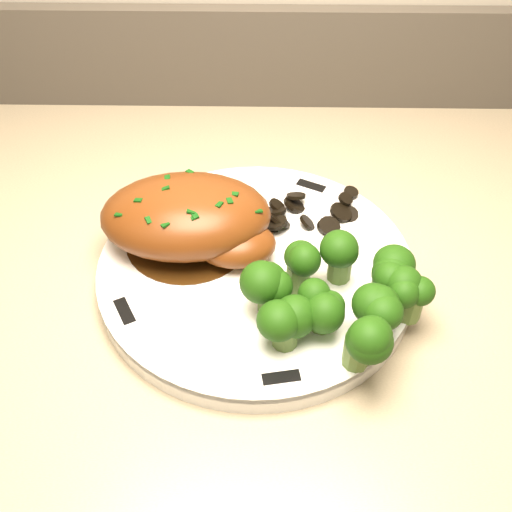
{
  "coord_description": "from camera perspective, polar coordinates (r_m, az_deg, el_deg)",
  "views": [
    {
      "loc": [
        0.72,
        1.29,
        1.3
      ],
      "look_at": [
        0.71,
        1.69,
        0.9
      ],
      "focal_mm": 45.0,
      "sensor_mm": 36.0,
      "label": 1
    }
  ],
  "objects": [
    {
      "name": "rim_accent_3",
      "position": [
        0.5,
        2.25,
        -10.76
      ],
      "size": [
        0.03,
        0.02,
        0.0
      ],
      "primitive_type": "cube",
      "rotation": [
        0.0,
        0.0,
        6.46
      ],
      "color": "black",
      "rests_on": "plate"
    },
    {
      "name": "plate",
      "position": [
        0.58,
        0.0,
        -1.35
      ],
      "size": [
        0.29,
        0.29,
        0.02
      ],
      "primitive_type": "cylinder",
      "rotation": [
        0.0,
        0.0,
        -0.01
      ],
      "color": "white",
      "rests_on": "counter"
    },
    {
      "name": "rim_accent_2",
      "position": [
        0.55,
        -11.61,
        -4.83
      ],
      "size": [
        0.02,
        0.03,
        0.0
      ],
      "primitive_type": "cube",
      "rotation": [
        0.0,
        0.0,
        5.2
      ],
      "color": "black",
      "rests_on": "plate"
    },
    {
      "name": "mushroom_pile",
      "position": [
        0.62,
        4.6,
        3.84
      ],
      "size": [
        0.08,
        0.06,
        0.02
      ],
      "color": "black",
      "rests_on": "plate"
    },
    {
      "name": "gravy_pool",
      "position": [
        0.6,
        -6.03,
        1.46
      ],
      "size": [
        0.12,
        0.12,
        0.0
      ],
      "primitive_type": "cylinder",
      "color": "#371E0A",
      "rests_on": "plate"
    },
    {
      "name": "broccoli_florets",
      "position": [
        0.52,
        7.41,
        -3.37
      ],
      "size": [
        0.15,
        0.12,
        0.05
      ],
      "rotation": [
        0.0,
        0.0,
        0.08
      ],
      "color": "#567431",
      "rests_on": "plate"
    },
    {
      "name": "rim_accent_1",
      "position": [
        0.64,
        -7.8,
        4.93
      ],
      "size": [
        0.03,
        0.03,
        0.0
      ],
      "primitive_type": "cube",
      "rotation": [
        0.0,
        0.0,
        3.94
      ],
      "color": "black",
      "rests_on": "plate"
    },
    {
      "name": "rim_accent_4",
      "position": [
        0.57,
        12.26,
        -2.02
      ],
      "size": [
        0.01,
        0.03,
        0.0
      ],
      "primitive_type": "cube",
      "rotation": [
        0.0,
        0.0,
        7.71
      ],
      "color": "black",
      "rests_on": "plate"
    },
    {
      "name": "chicken_breast",
      "position": [
        0.58,
        -5.75,
        3.3
      ],
      "size": [
        0.16,
        0.11,
        0.06
      ],
      "rotation": [
        0.0,
        0.0,
        0.04
      ],
      "color": "brown",
      "rests_on": "plate"
    },
    {
      "name": "rim_accent_0",
      "position": [
        0.66,
        4.92,
        6.22
      ],
      "size": [
        0.03,
        0.02,
        0.0
      ],
      "primitive_type": "cube",
      "rotation": [
        0.0,
        0.0,
        2.69
      ],
      "color": "black",
      "rests_on": "plate"
    }
  ]
}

